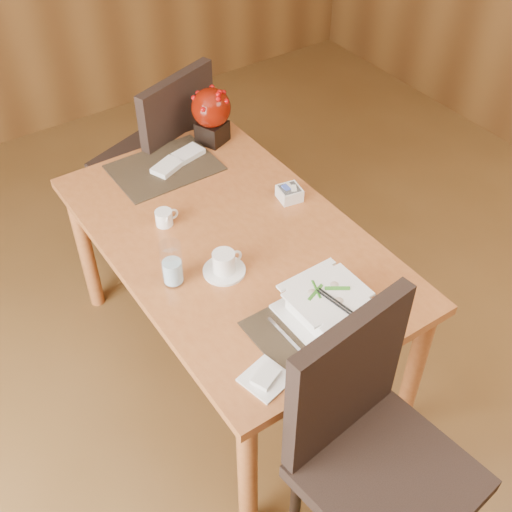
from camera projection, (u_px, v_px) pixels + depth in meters
ground at (315, 452)px, 2.64m from camera, size 6.00×6.00×0.00m
dining_table at (233, 255)px, 2.56m from camera, size 0.90×1.50×0.75m
placemat_near at (320, 325)px, 2.16m from camera, size 0.45×0.33×0.01m
placemat_far at (165, 167)px, 2.82m from camera, size 0.45×0.33×0.01m
soup_setting at (327, 305)px, 2.15m from camera, size 0.28×0.28×0.11m
coffee_cup at (224, 264)px, 2.32m from camera, size 0.16×0.16×0.09m
water_glass at (172, 264)px, 2.25m from camera, size 0.10×0.10×0.18m
creamer_jug at (164, 218)px, 2.52m from camera, size 0.09×0.09×0.06m
sugar_caddy at (289, 193)px, 2.64m from camera, size 0.10×0.10×0.05m
berry_decor at (211, 113)px, 2.88m from camera, size 0.18×0.18×0.26m
napkins_far at (179, 159)px, 2.84m from camera, size 0.28×0.17×0.02m
bread_plate at (266, 379)px, 1.99m from camera, size 0.16×0.16×0.01m
near_chair at (370, 441)px, 2.02m from camera, size 0.54×0.55×1.06m
far_chair at (163, 153)px, 3.21m from camera, size 0.61×0.61×1.03m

